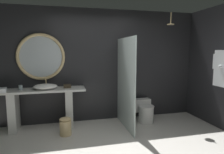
# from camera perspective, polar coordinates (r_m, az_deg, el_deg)

# --- Properties ---
(back_wall_panel) EXTENTS (4.80, 0.10, 2.60)m
(back_wall_panel) POSITION_cam_1_polar(r_m,az_deg,el_deg) (4.66, -2.79, 3.34)
(back_wall_panel) COLOR #232326
(back_wall_panel) RESTS_ON ground_plane
(side_wall_right) EXTENTS (0.10, 2.47, 2.60)m
(side_wall_right) POSITION_cam_1_polar(r_m,az_deg,el_deg) (4.72, 29.57, 2.42)
(side_wall_right) COLOR #232326
(side_wall_right) RESTS_ON ground_plane
(vanity_counter) EXTENTS (1.80, 0.50, 0.85)m
(vanity_counter) POSITION_cam_1_polar(r_m,az_deg,el_deg) (4.42, -19.71, -7.59)
(vanity_counter) COLOR silver
(vanity_counter) RESTS_ON ground_plane
(vessel_sink) EXTENTS (0.49, 0.40, 0.19)m
(vessel_sink) POSITION_cam_1_polar(r_m,az_deg,el_deg) (4.31, -18.84, -2.63)
(vessel_sink) COLOR white
(vessel_sink) RESTS_ON vanity_counter
(tumbler_cup) EXTENTS (0.08, 0.08, 0.10)m
(tumbler_cup) POSITION_cam_1_polar(r_m,az_deg,el_deg) (4.43, -25.10, -2.79)
(tumbler_cup) COLOR silver
(tumbler_cup) RESTS_ON vanity_counter
(tissue_box) EXTENTS (0.16, 0.13, 0.08)m
(tissue_box) POSITION_cam_1_polar(r_m,az_deg,el_deg) (4.33, -12.90, -2.61)
(tissue_box) COLOR #3D3323
(tissue_box) RESTS_ON vanity_counter
(round_wall_mirror) EXTENTS (1.01, 0.07, 1.01)m
(round_wall_mirror) POSITION_cam_1_polar(r_m,az_deg,el_deg) (4.50, -19.97, 5.55)
(round_wall_mirror) COLOR #D6B77F
(shower_glass_panel) EXTENTS (0.02, 1.21, 1.92)m
(shower_glass_panel) POSITION_cam_1_polar(r_m,az_deg,el_deg) (4.16, 3.95, -1.90)
(shower_glass_panel) COLOR silver
(shower_glass_panel) RESTS_ON ground_plane
(rain_shower_head) EXTENTS (0.16, 0.16, 0.27)m
(rain_shower_head) POSITION_cam_1_polar(r_m,az_deg,el_deg) (4.74, 16.72, 14.82)
(rain_shower_head) COLOR #D6B77F
(hanging_bathrobe) EXTENTS (0.20, 0.52, 0.80)m
(hanging_bathrobe) POSITION_cam_1_polar(r_m,az_deg,el_deg) (4.51, 29.63, 2.50)
(hanging_bathrobe) COLOR #D6B77F
(toilet) EXTENTS (0.39, 0.55, 0.50)m
(toilet) POSITION_cam_1_polar(r_m,az_deg,el_deg) (4.72, 9.53, -9.72)
(toilet) COLOR white
(toilet) RESTS_ON ground_plane
(waste_bin) EXTENTS (0.23, 0.23, 0.36)m
(waste_bin) POSITION_cam_1_polar(r_m,az_deg,el_deg) (4.06, -13.40, -13.76)
(waste_bin) COLOR #D6B77F
(waste_bin) RESTS_ON ground_plane
(folded_hand_towel) EXTENTS (0.25, 0.22, 0.08)m
(folded_hand_towel) POSITION_cam_1_polar(r_m,az_deg,el_deg) (4.34, -29.91, -3.38)
(folded_hand_towel) COLOR white
(folded_hand_towel) RESTS_ON vanity_counter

